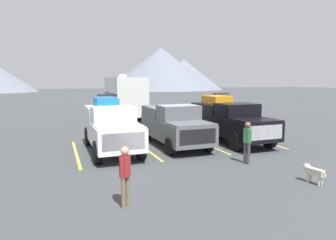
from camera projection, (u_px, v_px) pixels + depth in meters
name	position (u px, v px, depth m)	size (l,w,h in m)	color
ground_plane	(175.00, 146.00, 15.25)	(240.00, 240.00, 0.00)	#3F4244
pickup_truck_a	(111.00, 125.00, 13.95)	(2.08, 5.40, 2.66)	white
pickup_truck_b	(174.00, 124.00, 15.26)	(2.16, 5.37, 2.12)	#595B60
pickup_truck_c	(229.00, 119.00, 16.31)	(2.21, 5.86, 2.62)	black
lot_stripe_a	(76.00, 153.00, 13.60)	(0.12, 5.50, 0.01)	gold
lot_stripe_b	(144.00, 148.00, 14.74)	(0.12, 5.50, 0.01)	gold
lot_stripe_c	(203.00, 143.00, 15.87)	(0.12, 5.50, 0.01)	gold
lot_stripe_d	(254.00, 139.00, 17.00)	(0.12, 5.50, 0.01)	gold
camper_trailer_a	(125.00, 96.00, 25.09)	(2.50, 7.47, 3.88)	silver
person_a	(247.00, 140.00, 11.79)	(0.26, 0.36, 1.70)	#3F3F42
person_b	(125.00, 172.00, 7.72)	(0.30, 0.30, 1.63)	#726047
dog	(312.00, 171.00, 9.62)	(0.31, 0.81, 0.60)	beige
mountain_ridge	(88.00, 69.00, 99.71)	(126.46, 41.71, 17.33)	slate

